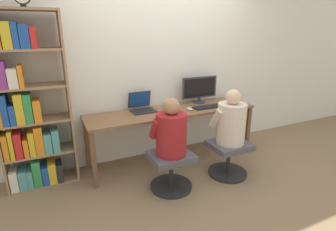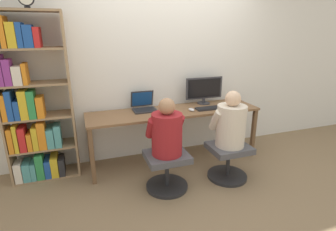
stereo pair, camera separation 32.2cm
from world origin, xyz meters
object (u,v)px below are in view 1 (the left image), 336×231
office_chair_left (229,156)px  person_at_monitor (231,121)px  person_at_laptop (171,131)px  desktop_monitor (200,89)px  laptop (142,107)px  office_chair_right (171,168)px  keyboard (209,107)px  bookshelf (26,111)px

office_chair_left → person_at_monitor: size_ratio=0.73×
office_chair_left → person_at_laptop: (-0.78, 0.04, 0.45)m
desktop_monitor → laptop: (-0.89, -0.03, -0.15)m
laptop → office_chair_left: size_ratio=0.64×
desktop_monitor → person_at_laptop: (-0.83, -0.79, -0.23)m
person_at_monitor → office_chair_left: bearing=-90.0°
office_chair_right → person_at_laptop: size_ratio=0.76×
desktop_monitor → office_chair_left: 1.07m
laptop → person_at_monitor: size_ratio=0.46×
desktop_monitor → person_at_laptop: 1.17m
office_chair_left → person_at_laptop: 0.90m
desktop_monitor → office_chair_left: desktop_monitor is taller
person_at_monitor → person_at_laptop: size_ratio=1.04×
keyboard → person_at_laptop: size_ratio=0.72×
keyboard → bookshelf: bearing=174.7°
desktop_monitor → office_chair_right: size_ratio=1.15×
desktop_monitor → person_at_monitor: 0.85m
person_at_monitor → person_at_laptop: person_at_monitor is taller
laptop → keyboard: (0.89, -0.25, -0.04)m
office_chair_left → office_chair_right: (-0.78, 0.03, 0.00)m
desktop_monitor → office_chair_left: (-0.06, -0.82, -0.68)m
laptop → bookshelf: (-1.33, -0.04, 0.13)m
person_at_laptop → bookshelf: 1.58m
bookshelf → person_at_laptop: bearing=-27.2°
office_chair_left → bookshelf: bearing=160.9°
desktop_monitor → person_at_monitor: (-0.06, -0.82, -0.22)m
laptop → person_at_laptop: person_at_laptop is taller
desktop_monitor → office_chair_right: (-0.83, -0.79, -0.68)m
laptop → office_chair_left: (0.84, -0.80, -0.53)m
office_chair_left → office_chair_right: bearing=177.6°
laptop → person_at_laptop: 0.77m
person_at_monitor → bookshelf: bearing=161.0°
bookshelf → desktop_monitor: bearing=1.8°
person_at_laptop → laptop: bearing=94.5°
person_at_laptop → bookshelf: (-1.39, 0.72, 0.21)m
person_at_monitor → person_at_laptop: 0.78m
person_at_monitor → person_at_laptop: bearing=177.6°
office_chair_right → person_at_monitor: 0.90m
person_at_monitor → bookshelf: bookshelf is taller
office_chair_right → bookshelf: bookshelf is taller
office_chair_right → bookshelf: 1.70m
laptop → office_chair_right: 0.93m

